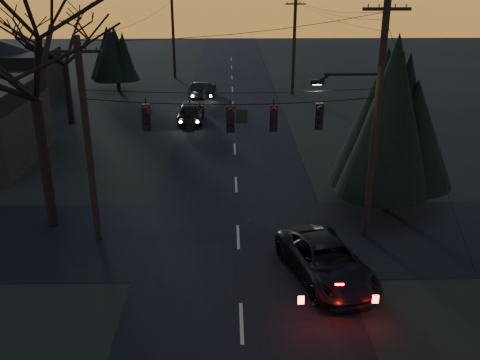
{
  "coord_description": "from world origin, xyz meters",
  "views": [
    {
      "loc": [
        -0.36,
        -10.48,
        10.81
      ],
      "look_at": [
        0.03,
        7.85,
        3.51
      ],
      "focal_mm": 40.0,
      "sensor_mm": 36.0,
      "label": 1
    }
  ],
  "objects_px": {
    "utility_pole_far_r": "(292,94)",
    "bare_tree_left": "(28,42)",
    "evergreen_right": "(395,124)",
    "sedan_oncoming_a": "(191,112)",
    "utility_pole_far_l": "(175,78)",
    "utility_pole_right": "(365,236)",
    "suv_near": "(326,261)",
    "sedan_oncoming_b": "(203,89)",
    "utility_pole_left": "(98,239)"
  },
  "relations": [
    {
      "from": "utility_pole_far_r",
      "to": "sedan_oncoming_b",
      "type": "bearing_deg",
      "value": -173.75
    },
    {
      "from": "utility_pole_left",
      "to": "utility_pole_far_r",
      "type": "distance_m",
      "value": 30.27
    },
    {
      "from": "utility_pole_far_l",
      "to": "sedan_oncoming_a",
      "type": "bearing_deg",
      "value": -80.84
    },
    {
      "from": "utility_pole_right",
      "to": "suv_near",
      "type": "height_order",
      "value": "utility_pole_right"
    },
    {
      "from": "utility_pole_far_l",
      "to": "suv_near",
      "type": "xyz_separation_m",
      "value": [
        9.2,
        -39.34,
        0.72
      ]
    },
    {
      "from": "utility_pole_right",
      "to": "sedan_oncoming_a",
      "type": "relative_size",
      "value": 2.2
    },
    {
      "from": "bare_tree_left",
      "to": "sedan_oncoming_a",
      "type": "height_order",
      "value": "bare_tree_left"
    },
    {
      "from": "bare_tree_left",
      "to": "sedan_oncoming_b",
      "type": "xyz_separation_m",
      "value": [
        5.62,
        25.75,
        -7.41
      ]
    },
    {
      "from": "utility_pole_far_l",
      "to": "evergreen_right",
      "type": "bearing_deg",
      "value": -68.54
    },
    {
      "from": "bare_tree_left",
      "to": "sedan_oncoming_b",
      "type": "bearing_deg",
      "value": 77.69
    },
    {
      "from": "utility_pole_right",
      "to": "sedan_oncoming_b",
      "type": "xyz_separation_m",
      "value": [
        -8.19,
        27.1,
        0.66
      ]
    },
    {
      "from": "evergreen_right",
      "to": "sedan_oncoming_b",
      "type": "distance_m",
      "value": 26.66
    },
    {
      "from": "utility_pole_far_r",
      "to": "suv_near",
      "type": "relative_size",
      "value": 1.64
    },
    {
      "from": "bare_tree_left",
      "to": "sedan_oncoming_a",
      "type": "distance_m",
      "value": 19.44
    },
    {
      "from": "utility_pole_left",
      "to": "sedan_oncoming_a",
      "type": "distance_m",
      "value": 18.86
    },
    {
      "from": "bare_tree_left",
      "to": "sedan_oncoming_b",
      "type": "distance_m",
      "value": 27.38
    },
    {
      "from": "utility_pole_right",
      "to": "utility_pole_far_l",
      "type": "xyz_separation_m",
      "value": [
        -11.5,
        36.0,
        0.0
      ]
    },
    {
      "from": "utility_pole_far_l",
      "to": "sedan_oncoming_a",
      "type": "xyz_separation_m",
      "value": [
        2.8,
        -17.36,
        0.77
      ]
    },
    {
      "from": "utility_pole_far_l",
      "to": "sedan_oncoming_b",
      "type": "bearing_deg",
      "value": -69.62
    },
    {
      "from": "sedan_oncoming_b",
      "to": "utility_pole_left",
      "type": "bearing_deg",
      "value": 99.15
    },
    {
      "from": "utility_pole_far_r",
      "to": "sedan_oncoming_a",
      "type": "xyz_separation_m",
      "value": [
        -8.7,
        -9.36,
        0.77
      ]
    },
    {
      "from": "utility_pole_right",
      "to": "bare_tree_left",
      "type": "height_order",
      "value": "bare_tree_left"
    },
    {
      "from": "utility_pole_far_l",
      "to": "sedan_oncoming_a",
      "type": "distance_m",
      "value": 17.6
    },
    {
      "from": "utility_pole_far_r",
      "to": "sedan_oncoming_b",
      "type": "height_order",
      "value": "utility_pole_far_r"
    },
    {
      "from": "utility_pole_far_r",
      "to": "bare_tree_left",
      "type": "bearing_deg",
      "value": -117.4
    },
    {
      "from": "utility_pole_left",
      "to": "sedan_oncoming_a",
      "type": "bearing_deg",
      "value": 81.46
    },
    {
      "from": "evergreen_right",
      "to": "sedan_oncoming_a",
      "type": "xyz_separation_m",
      "value": [
        -10.33,
        16.04,
        -3.5
      ]
    },
    {
      "from": "suv_near",
      "to": "sedan_oncoming_b",
      "type": "relative_size",
      "value": 1.3
    },
    {
      "from": "utility_pole_far_l",
      "to": "evergreen_right",
      "type": "xyz_separation_m",
      "value": [
        13.13,
        -33.41,
        4.28
      ]
    },
    {
      "from": "evergreen_right",
      "to": "suv_near",
      "type": "relative_size",
      "value": 1.42
    },
    {
      "from": "utility_pole_left",
      "to": "utility_pole_far_l",
      "type": "xyz_separation_m",
      "value": [
        0.0,
        36.0,
        0.0
      ]
    },
    {
      "from": "utility_pole_left",
      "to": "evergreen_right",
      "type": "bearing_deg",
      "value": 11.16
    },
    {
      "from": "utility_pole_far_r",
      "to": "sedan_oncoming_a",
      "type": "relative_size",
      "value": 1.87
    },
    {
      "from": "utility_pole_right",
      "to": "suv_near",
      "type": "xyz_separation_m",
      "value": [
        -2.3,
        -3.34,
        0.72
      ]
    },
    {
      "from": "utility_pole_left",
      "to": "bare_tree_left",
      "type": "distance_m",
      "value": 8.5
    },
    {
      "from": "bare_tree_left",
      "to": "utility_pole_left",
      "type": "bearing_deg",
      "value": -30.29
    },
    {
      "from": "bare_tree_left",
      "to": "evergreen_right",
      "type": "height_order",
      "value": "bare_tree_left"
    },
    {
      "from": "utility_pole_far_l",
      "to": "suv_near",
      "type": "height_order",
      "value": "utility_pole_far_l"
    },
    {
      "from": "utility_pole_left",
      "to": "bare_tree_left",
      "type": "xyz_separation_m",
      "value": [
        -2.31,
        1.35,
        8.07
      ]
    },
    {
      "from": "utility_pole_far_l",
      "to": "bare_tree_left",
      "type": "relative_size",
      "value": 0.69
    },
    {
      "from": "utility_pole_far_r",
      "to": "evergreen_right",
      "type": "height_order",
      "value": "evergreen_right"
    },
    {
      "from": "bare_tree_left",
      "to": "suv_near",
      "type": "height_order",
      "value": "bare_tree_left"
    },
    {
      "from": "suv_near",
      "to": "sedan_oncoming_a",
      "type": "distance_m",
      "value": 22.89
    },
    {
      "from": "sedan_oncoming_a",
      "to": "sedan_oncoming_b",
      "type": "relative_size",
      "value": 1.14
    },
    {
      "from": "sedan_oncoming_b",
      "to": "evergreen_right",
      "type": "bearing_deg",
      "value": 127.95
    },
    {
      "from": "utility_pole_far_r",
      "to": "suv_near",
      "type": "distance_m",
      "value": 31.43
    },
    {
      "from": "utility_pole_right",
      "to": "utility_pole_far_r",
      "type": "xyz_separation_m",
      "value": [
        0.0,
        28.0,
        0.0
      ]
    },
    {
      "from": "evergreen_right",
      "to": "suv_near",
      "type": "height_order",
      "value": "evergreen_right"
    },
    {
      "from": "bare_tree_left",
      "to": "evergreen_right",
      "type": "xyz_separation_m",
      "value": [
        15.45,
        1.24,
        -3.79
      ]
    },
    {
      "from": "utility_pole_far_r",
      "to": "bare_tree_left",
      "type": "relative_size",
      "value": 0.74
    }
  ]
}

